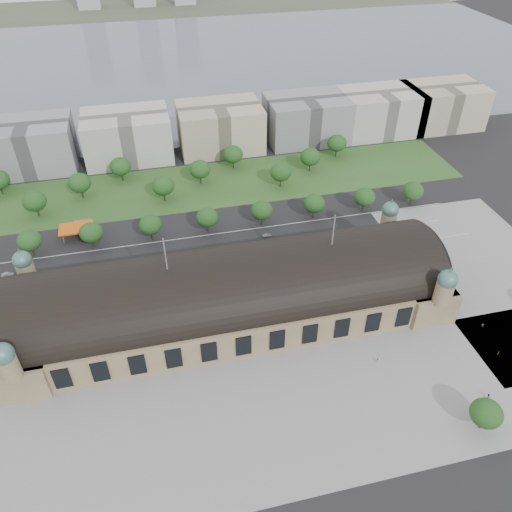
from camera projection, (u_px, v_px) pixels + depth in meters
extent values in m
plane|color=black|center=(232.00, 316.00, 176.78)|extent=(900.00, 900.00, 0.00)
cube|color=#9A835F|center=(231.00, 304.00, 173.07)|extent=(150.00, 40.00, 12.00)
cube|color=#9A835F|center=(28.00, 337.00, 160.90)|extent=(16.00, 43.00, 12.00)
cube|color=#9A835F|center=(408.00, 275.00, 185.23)|extent=(16.00, 43.00, 12.00)
cylinder|color=black|center=(231.00, 291.00, 169.35)|extent=(144.00, 37.60, 37.60)
cylinder|color=black|center=(0.00, 323.00, 154.86)|extent=(1.20, 32.00, 32.00)
cylinder|color=black|center=(427.00, 256.00, 181.37)|extent=(1.20, 32.00, 32.00)
cylinder|color=#9A835F|center=(27.00, 273.00, 170.76)|extent=(6.00, 6.00, 8.00)
sphere|color=#45706B|center=(22.00, 260.00, 167.35)|extent=(6.40, 6.40, 6.40)
cone|color=#45706B|center=(19.00, 251.00, 164.88)|extent=(1.00, 1.00, 2.50)
cylinder|color=#9A835F|center=(388.00, 222.00, 195.09)|extent=(6.00, 6.00, 8.00)
sphere|color=#45706B|center=(390.00, 210.00, 191.68)|extent=(6.40, 6.40, 6.40)
cone|color=#45706B|center=(392.00, 201.00, 189.20)|extent=(1.00, 1.00, 2.50)
cylinder|color=#9A835F|center=(9.00, 367.00, 138.67)|extent=(6.00, 6.00, 8.00)
sphere|color=#45706B|center=(2.00, 354.00, 135.26)|extent=(6.40, 6.40, 6.40)
cylinder|color=#9A835F|center=(444.00, 292.00, 162.99)|extent=(6.00, 6.00, 8.00)
sphere|color=#45706B|center=(448.00, 279.00, 159.59)|extent=(6.40, 6.40, 6.40)
cone|color=#45706B|center=(451.00, 270.00, 157.11)|extent=(1.00, 1.00, 2.50)
cylinder|color=#59595B|center=(165.00, 254.00, 153.65)|extent=(0.50, 0.50, 12.00)
cylinder|color=#59595B|center=(333.00, 230.00, 163.63)|extent=(0.50, 0.50, 12.00)
cube|color=gray|center=(295.00, 415.00, 144.97)|extent=(190.00, 48.00, 0.12)
cube|color=gray|center=(489.00, 273.00, 195.48)|extent=(56.00, 100.00, 0.12)
cube|color=black|center=(165.00, 259.00, 202.18)|extent=(260.00, 26.00, 0.10)
cube|color=#2B5120|center=(165.00, 190.00, 245.12)|extent=(300.00, 45.00, 0.10)
cube|color=#DC590C|center=(76.00, 228.00, 211.26)|extent=(14.00, 9.00, 0.70)
cube|color=#59595B|center=(83.00, 226.00, 218.13)|extent=(7.00, 5.00, 3.20)
cylinder|color=#59595B|center=(64.00, 230.00, 214.25)|extent=(0.50, 0.50, 4.40)
cylinder|color=#59595B|center=(91.00, 227.00, 216.25)|extent=(0.50, 0.50, 4.40)
cylinder|color=#59595B|center=(63.00, 239.00, 209.36)|extent=(0.50, 0.50, 4.40)
cylinder|color=#59595B|center=(90.00, 235.00, 211.36)|extent=(0.50, 0.50, 4.40)
cube|color=slate|center=(161.00, 61.00, 404.48)|extent=(700.00, 320.00, 0.08)
cube|color=#44513D|center=(146.00, 7.00, 557.30)|extent=(700.00, 120.00, 0.14)
cube|color=gray|center=(29.00, 146.00, 256.45)|extent=(45.00, 32.00, 24.00)
cube|color=#B8B5AE|center=(128.00, 136.00, 265.53)|extent=(45.00, 32.00, 24.00)
cube|color=#BEB095|center=(220.00, 127.00, 274.61)|extent=(45.00, 32.00, 24.00)
cube|color=gray|center=(306.00, 119.00, 283.69)|extent=(45.00, 32.00, 24.00)
cube|color=#B8B5AE|center=(380.00, 112.00, 291.86)|extent=(45.00, 32.00, 24.00)
cube|color=#BEB095|center=(442.00, 106.00, 299.12)|extent=(45.00, 32.00, 24.00)
cylinder|color=#2D2116|center=(33.00, 251.00, 202.87)|extent=(0.70, 0.70, 4.32)
ellipsoid|color=#174117|center=(29.00, 241.00, 199.60)|extent=(9.60, 9.60, 8.16)
cylinder|color=#2D2116|center=(94.00, 243.00, 207.23)|extent=(0.70, 0.70, 4.32)
ellipsoid|color=#174117|center=(91.00, 233.00, 203.96)|extent=(9.60, 9.60, 8.16)
cylinder|color=#2D2116|center=(152.00, 235.00, 211.58)|extent=(0.70, 0.70, 4.32)
ellipsoid|color=#174117|center=(150.00, 225.00, 208.31)|extent=(9.60, 9.60, 8.16)
cylinder|color=#2D2116|center=(208.00, 228.00, 215.94)|extent=(0.70, 0.70, 4.32)
ellipsoid|color=#174117|center=(207.00, 217.00, 212.67)|extent=(9.60, 9.60, 8.16)
cylinder|color=#2D2116|center=(262.00, 220.00, 220.30)|extent=(0.70, 0.70, 4.32)
ellipsoid|color=#174117|center=(262.00, 210.00, 217.03)|extent=(9.60, 9.60, 8.16)
cylinder|color=#2D2116|center=(313.00, 214.00, 224.65)|extent=(0.70, 0.70, 4.32)
ellipsoid|color=#174117|center=(314.00, 204.00, 221.39)|extent=(9.60, 9.60, 8.16)
cylinder|color=#2D2116|center=(363.00, 207.00, 229.01)|extent=(0.70, 0.70, 4.32)
ellipsoid|color=#174117|center=(365.00, 197.00, 225.74)|extent=(9.60, 9.60, 8.16)
cylinder|color=#2D2116|center=(411.00, 200.00, 233.37)|extent=(0.70, 0.70, 4.32)
ellipsoid|color=#174117|center=(413.00, 191.00, 230.10)|extent=(9.60, 9.60, 8.16)
cylinder|color=#2D2116|center=(2.00, 190.00, 240.39)|extent=(0.70, 0.70, 4.68)
cylinder|color=#2D2116|center=(38.00, 212.00, 225.50)|extent=(0.70, 0.70, 4.68)
ellipsoid|color=#174117|center=(34.00, 201.00, 221.96)|extent=(10.40, 10.40, 8.84)
cylinder|color=#2D2116|center=(82.00, 193.00, 238.12)|extent=(0.70, 0.70, 4.68)
ellipsoid|color=#174117|center=(80.00, 183.00, 234.58)|extent=(10.40, 10.40, 8.84)
cylinder|color=#2D2116|center=(122.00, 177.00, 250.74)|extent=(0.70, 0.70, 4.68)
ellipsoid|color=#174117|center=(120.00, 166.00, 247.19)|extent=(10.40, 10.40, 8.84)
cylinder|color=#2D2116|center=(165.00, 196.00, 235.85)|extent=(0.70, 0.70, 4.68)
ellipsoid|color=#174117|center=(163.00, 186.00, 232.31)|extent=(10.40, 10.40, 8.84)
cylinder|color=#2D2116|center=(201.00, 180.00, 248.47)|extent=(0.70, 0.70, 4.68)
ellipsoid|color=#174117|center=(200.00, 169.00, 244.92)|extent=(10.40, 10.40, 8.84)
cylinder|color=#2D2116|center=(233.00, 164.00, 261.08)|extent=(0.70, 0.70, 4.68)
ellipsoid|color=#174117|center=(233.00, 154.00, 257.54)|extent=(10.40, 10.40, 8.84)
cylinder|color=#2D2116|center=(281.00, 182.00, 246.20)|extent=(0.70, 0.70, 4.68)
ellipsoid|color=#174117|center=(281.00, 172.00, 242.65)|extent=(10.40, 10.40, 8.84)
cylinder|color=#2D2116|center=(310.00, 167.00, 258.81)|extent=(0.70, 0.70, 4.68)
ellipsoid|color=#174117|center=(310.00, 157.00, 255.27)|extent=(10.40, 10.40, 8.84)
cylinder|color=#2D2116|center=(336.00, 153.00, 271.43)|extent=(0.70, 0.70, 4.68)
ellipsoid|color=#174117|center=(337.00, 143.00, 267.89)|extent=(10.40, 10.40, 8.84)
cylinder|color=#2D2116|center=(481.00, 423.00, 140.60)|extent=(0.70, 0.70, 3.96)
ellipsoid|color=#174117|center=(486.00, 413.00, 137.60)|extent=(9.00, 9.00, 7.65)
imported|color=#96999E|center=(8.00, 274.00, 193.55)|extent=(4.42, 1.75, 1.43)
imported|color=black|center=(71.00, 287.00, 187.64)|extent=(5.99, 3.04, 1.62)
imported|color=maroon|center=(177.00, 254.00, 203.90)|extent=(5.12, 2.44, 1.44)
imported|color=#171841|center=(219.00, 254.00, 203.35)|extent=(4.84, 2.02, 1.64)
imported|color=slate|center=(267.00, 235.00, 213.97)|extent=(4.02, 1.54, 1.31)
imported|color=silver|center=(373.00, 240.00, 211.41)|extent=(5.88, 2.91, 1.60)
imported|color=black|center=(56.00, 295.00, 184.29)|extent=(4.06, 3.72, 1.35)
imported|color=maroon|center=(40.00, 305.00, 180.28)|extent=(5.45, 5.06, 1.42)
imported|color=#182045|center=(86.00, 297.00, 183.18)|extent=(5.70, 5.09, 1.59)
imported|color=#515358|center=(46.00, 299.00, 182.32)|extent=(5.10, 4.15, 1.64)
imported|color=#B8B8BA|center=(155.00, 287.00, 187.81)|extent=(4.15, 2.84, 1.29)
imported|color=gray|center=(168.00, 280.00, 191.13)|extent=(5.42, 4.35, 1.37)
imported|color=black|center=(174.00, 283.00, 189.42)|extent=(5.65, 4.98, 1.57)
imported|color=red|center=(188.00, 270.00, 194.32)|extent=(10.65, 2.81, 2.95)
imported|color=silver|center=(205.00, 268.00, 195.52)|extent=(10.65, 3.28, 2.92)
imported|color=beige|center=(236.00, 256.00, 201.58)|extent=(10.80, 3.31, 2.96)
imported|color=gray|center=(378.00, 360.00, 159.92)|extent=(0.91, 0.67, 1.67)
imported|color=gray|center=(498.00, 353.00, 162.05)|extent=(0.69, 0.83, 1.94)
imported|color=gray|center=(483.00, 325.00, 172.02)|extent=(1.04, 1.09, 1.98)
imported|color=gray|center=(488.00, 396.00, 149.04)|extent=(1.15, 1.28, 1.87)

